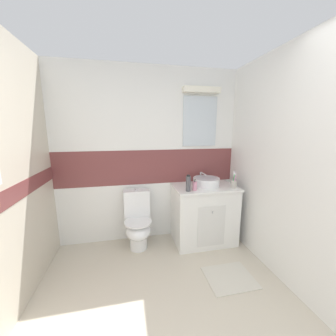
{
  "coord_description": "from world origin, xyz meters",
  "views": [
    {
      "loc": [
        -0.31,
        -0.39,
        1.64
      ],
      "look_at": [
        0.14,
        1.76,
        1.21
      ],
      "focal_mm": 20.86,
      "sensor_mm": 36.0,
      "label": 1
    }
  ],
  "objects_px": {
    "sink_basin": "(206,181)",
    "shampoo_bottle_tall": "(188,183)",
    "toilet": "(138,222)",
    "soap_dispenser": "(195,186)",
    "toothbrush_cup": "(234,184)"
  },
  "relations": [
    {
      "from": "shampoo_bottle_tall",
      "to": "soap_dispenser",
      "type": "bearing_deg",
      "value": 13.94
    },
    {
      "from": "sink_basin",
      "to": "soap_dispenser",
      "type": "xyz_separation_m",
      "value": [
        -0.24,
        -0.18,
        -0.0
      ]
    },
    {
      "from": "toilet",
      "to": "shampoo_bottle_tall",
      "type": "xyz_separation_m",
      "value": [
        0.65,
        -0.22,
        0.58
      ]
    },
    {
      "from": "toothbrush_cup",
      "to": "shampoo_bottle_tall",
      "type": "distance_m",
      "value": 0.66
    },
    {
      "from": "toilet",
      "to": "soap_dispenser",
      "type": "bearing_deg",
      "value": -14.92
    },
    {
      "from": "sink_basin",
      "to": "toothbrush_cup",
      "type": "xyz_separation_m",
      "value": [
        0.32,
        -0.19,
        0.0
      ]
    },
    {
      "from": "sink_basin",
      "to": "toilet",
      "type": "distance_m",
      "value": 1.12
    },
    {
      "from": "toothbrush_cup",
      "to": "soap_dispenser",
      "type": "bearing_deg",
      "value": 178.11
    },
    {
      "from": "sink_basin",
      "to": "shampoo_bottle_tall",
      "type": "xyz_separation_m",
      "value": [
        -0.33,
        -0.2,
        0.04
      ]
    },
    {
      "from": "sink_basin",
      "to": "toilet",
      "type": "height_order",
      "value": "sink_basin"
    },
    {
      "from": "sink_basin",
      "to": "toothbrush_cup",
      "type": "relative_size",
      "value": 1.78
    },
    {
      "from": "toilet",
      "to": "shampoo_bottle_tall",
      "type": "height_order",
      "value": "shampoo_bottle_tall"
    },
    {
      "from": "toothbrush_cup",
      "to": "shampoo_bottle_tall",
      "type": "height_order",
      "value": "toothbrush_cup"
    },
    {
      "from": "toilet",
      "to": "shampoo_bottle_tall",
      "type": "bearing_deg",
      "value": -18.94
    },
    {
      "from": "toilet",
      "to": "soap_dispenser",
      "type": "distance_m",
      "value": 0.94
    }
  ]
}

